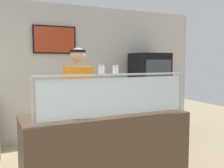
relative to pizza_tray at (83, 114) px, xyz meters
The scene contains 9 objects.
shop_rear_unit 2.34m from the pizza_tray, 83.38° to the left, with size 6.35×0.13×2.70m.
serving_counter 0.56m from the pizza_tray, ahead, with size 1.95×0.72×0.95m, color #4C3828.
sneeze_guard 0.51m from the pizza_tray, 51.15° to the right, with size 1.77×0.06×0.49m.
pizza_tray is the anchor object (origin of this frame).
pizza_server 0.05m from the pizza_tray, 24.44° to the right, with size 0.07×0.28×0.01m, color #ADAFB7.
parmesan_shaker 0.62m from the pizza_tray, 74.49° to the right, with size 0.06×0.06×0.10m.
pepper_flake_shaker 0.66m from the pizza_tray, 52.59° to the right, with size 0.06×0.06×0.09m.
worker_figure 0.65m from the pizza_tray, 77.17° to the left, with size 0.41×0.50×1.76m.
drink_fridge 2.82m from the pizza_tray, 41.14° to the left, with size 0.72×0.67×1.75m.
Camera 1 is at (-0.21, -2.38, 1.57)m, focal length 40.63 mm.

